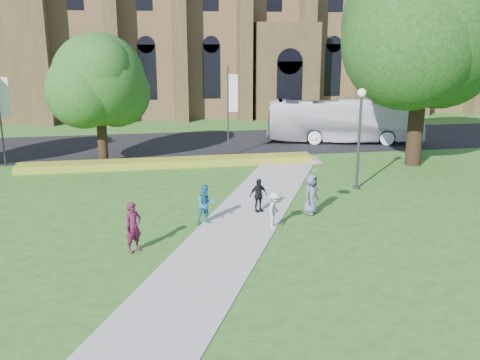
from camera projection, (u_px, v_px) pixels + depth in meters
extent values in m
plane|color=#2E5C1B|center=(237.00, 243.00, 20.75)|extent=(160.00, 160.00, 0.00)
cube|color=black|center=(192.00, 144.00, 39.76)|extent=(160.00, 10.00, 0.02)
cube|color=#B2B2A8|center=(232.00, 234.00, 21.69)|extent=(15.58, 28.54, 0.04)
cube|color=gold|center=(169.00, 163.00, 32.91)|extent=(18.00, 1.40, 0.45)
cube|color=brown|center=(266.00, 29.00, 58.22)|extent=(52.00, 16.00, 17.00)
cube|color=brown|center=(12.00, 4.00, 46.96)|extent=(3.50, 3.50, 21.00)
cube|color=brown|center=(286.00, 71.00, 50.71)|extent=(6.00, 2.50, 9.00)
cylinder|color=#38383D|center=(359.00, 144.00, 27.55)|extent=(0.14, 0.14, 4.80)
sphere|color=white|center=(362.00, 93.00, 26.86)|extent=(0.44, 0.44, 0.44)
cylinder|color=#38383D|center=(356.00, 187.00, 28.16)|extent=(0.36, 0.36, 0.15)
cylinder|color=#332114|center=(417.00, 112.00, 32.51)|extent=(0.96, 0.96, 6.60)
sphere|color=#0E330F|center=(424.00, 25.00, 31.17)|extent=(9.60, 9.60, 9.60)
cylinder|color=#332114|center=(102.00, 132.00, 32.99)|extent=(0.60, 0.60, 4.12)
sphere|color=#154615|center=(98.00, 79.00, 32.16)|extent=(5.60, 5.60, 5.60)
cylinder|color=#38383D|center=(228.00, 112.00, 34.75)|extent=(0.10, 0.10, 6.00)
cube|color=white|center=(233.00, 93.00, 34.49)|extent=(0.60, 0.02, 2.40)
cylinder|color=#38383D|center=(0.00, 117.00, 32.42)|extent=(0.10, 0.10, 6.00)
cube|color=white|center=(4.00, 97.00, 32.16)|extent=(0.60, 0.02, 2.40)
imported|color=silver|center=(344.00, 121.00, 40.04)|extent=(11.85, 5.23, 3.21)
imported|color=#53132D|center=(133.00, 227.00, 19.67)|extent=(0.82, 0.77, 1.89)
imported|color=#1D6B92|center=(206.00, 204.00, 22.59)|extent=(0.97, 0.84, 1.72)
imported|color=#BEBEBE|center=(274.00, 210.00, 22.20)|extent=(0.96, 1.14, 1.53)
imported|color=black|center=(258.00, 195.00, 24.18)|extent=(0.98, 0.67, 1.55)
imported|color=slate|center=(311.00, 194.00, 23.90)|extent=(1.04, 1.02, 1.81)
imported|color=#E8A4B1|center=(315.00, 167.00, 23.71)|extent=(0.92, 0.92, 0.61)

